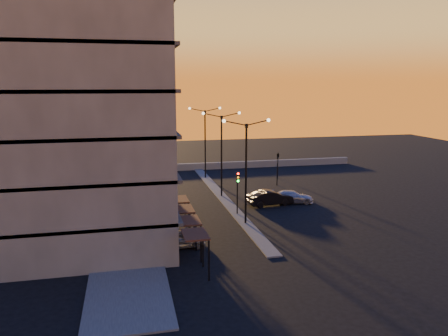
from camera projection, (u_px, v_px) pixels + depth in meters
ground at (245, 224)px, 39.46m from camera, size 120.00×120.00×0.00m
sidewalk_west at (126, 218)px, 40.98m from camera, size 5.00×40.00×0.12m
median at (222, 196)px, 49.02m from camera, size 1.20×36.00×0.12m
parapet at (211, 166)px, 64.69m from camera, size 44.00×0.50×1.00m
building at (75, 91)px, 34.17m from camera, size 14.35×17.08×25.00m
streetlamp_near at (246, 163)px, 38.40m from camera, size 4.32×0.32×9.51m
streetlamp_mid at (222, 147)px, 47.97m from camera, size 4.32×0.32×9.51m
streetlamp_far at (205, 137)px, 57.54m from camera, size 4.32×0.32×9.51m
traffic_light_main at (238, 186)px, 41.66m from camera, size 0.28×0.44×4.25m
signal_east_a at (277, 170)px, 54.24m from camera, size 0.13×0.16×3.60m
signal_east_b at (278, 155)px, 58.17m from camera, size 0.42×1.99×3.60m
car_hatchback at (180, 238)px, 33.78m from camera, size 4.15×1.83×1.39m
car_sedan at (270, 198)px, 45.51m from camera, size 4.94×2.18×1.58m
car_wagon at (292, 197)px, 46.49m from camera, size 4.74×2.80×1.29m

